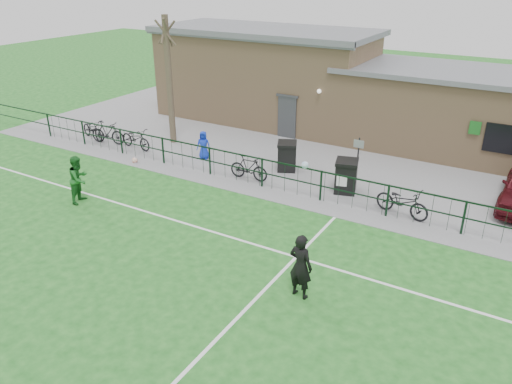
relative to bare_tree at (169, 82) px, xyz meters
The scene contains 20 objects.
ground 13.54m from the bare_tree, 52.70° to the right, with size 90.00×90.00×0.00m, color #1A591B.
paving_strip 9.05m from the bare_tree, 20.56° to the left, with size 34.00×13.00×0.02m, color slate.
pitch_line_touch 8.96m from the bare_tree, 18.65° to the right, with size 28.00×0.10×0.01m, color white.
pitch_line_mid 10.73m from the bare_tree, 39.09° to the right, with size 28.00×0.10×0.01m, color white.
pitch_line_perp 14.81m from the bare_tree, 46.40° to the right, with size 0.10×16.00×0.01m, color white.
perimeter_fence 8.72m from the bare_tree, 17.35° to the right, with size 28.00×0.10×1.20m, color black.
bare_tree is the anchor object (origin of this frame).
wheelie_bin_left 6.97m from the bare_tree, ahead, with size 0.75×0.85×1.14m, color black.
wheelie_bin_right 9.88m from the bare_tree, ahead, with size 0.78×0.89×1.19m, color black.
sign_post 9.89m from the bare_tree, ahead, with size 0.06×0.06×2.00m, color black.
bicycle_a 4.82m from the bare_tree, 156.05° to the right, with size 0.67×1.91×1.01m, color black.
bicycle_b 3.98m from the bare_tree, 144.67° to the right, with size 0.52×1.83×1.10m, color black.
bicycle_c 3.12m from the bare_tree, 117.82° to the right, with size 0.66×1.90×1.00m, color black.
bicycle_d 6.56m from the bare_tree, 20.79° to the right, with size 0.48×1.69×1.01m, color black.
bicycle_e 12.38m from the bare_tree, 10.35° to the right, with size 0.69×1.97×1.03m, color black.
spectator_child 3.75m from the bare_tree, 23.01° to the right, with size 0.63×0.41×1.28m, color #1431BF.
goalkeeper_kick 13.74m from the bare_tree, 36.68° to the right, with size 1.67×3.00×2.71m.
outfield_player 7.48m from the bare_tree, 78.82° to the right, with size 0.86×0.67×1.77m, color #1B6122.
ball_ground 4.25m from the bare_tree, 83.88° to the right, with size 0.24×0.24×0.24m, color white.
clubhouse 9.34m from the bare_tree, 40.12° to the left, with size 24.25×5.40×4.96m.
Camera 1 is at (7.48, -7.66, 8.02)m, focal length 35.00 mm.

